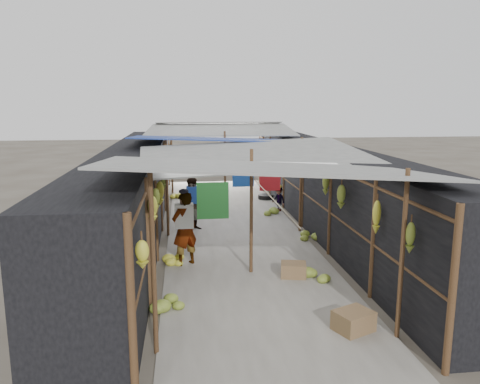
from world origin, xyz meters
name	(u,v)px	position (x,y,z in m)	size (l,w,h in m)	color
ground	(280,345)	(0.00, 0.00, 0.00)	(80.00, 80.00, 0.00)	#6B6356
aisle_slab	(233,228)	(0.00, 6.50, 0.01)	(3.60, 16.00, 0.02)	#9E998E
stall_left	(134,191)	(-2.70, 6.50, 1.15)	(1.40, 15.00, 2.30)	black
stall_right	(327,187)	(2.70, 6.50, 1.15)	(1.40, 15.00, 2.30)	black
crate_near	(353,321)	(1.21, 0.27, 0.17)	(0.56, 0.45, 0.34)	#946B4B
crate_mid	(293,270)	(0.82, 2.63, 0.15)	(0.51, 0.41, 0.30)	#946B4B
crate_back	(201,206)	(-0.80, 8.94, 0.16)	(0.49, 0.40, 0.31)	#946B4B
black_basin	(266,197)	(1.63, 10.42, 0.09)	(0.57, 0.57, 0.17)	black
vendor_elderly	(184,229)	(-1.37, 3.64, 0.82)	(0.60, 0.39, 1.64)	white
shopper_blue	(194,204)	(-1.10, 6.52, 0.74)	(0.72, 0.56, 1.48)	#1F4F9E
vendor_seated	(279,199)	(1.70, 8.44, 0.41)	(0.53, 0.31, 0.83)	#554E49
market_canopy	(233,143)	(0.02, 6.83, 2.40)	(5.62, 15.20, 2.77)	brown
hanging_bananas	(230,171)	(-0.10, 6.45, 1.67)	(3.95, 14.36, 0.79)	gold
floor_bananas	(225,223)	(-0.24, 6.54, 0.15)	(4.10, 10.20, 0.35)	olive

